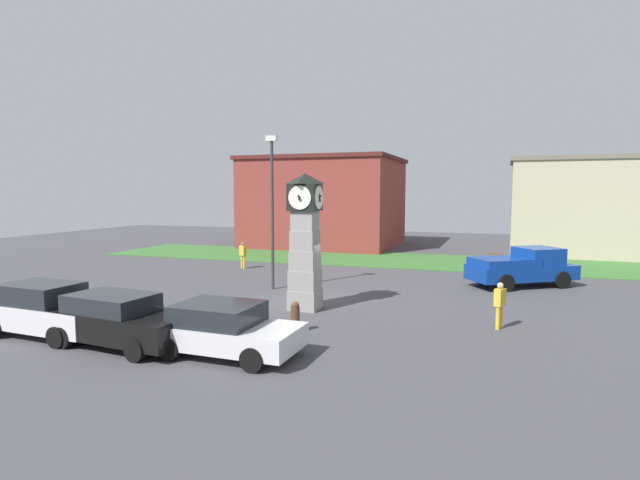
# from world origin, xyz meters

# --- Properties ---
(ground_plane) EXTENTS (75.73, 75.73, 0.00)m
(ground_plane) POSITION_xyz_m (0.00, 0.00, 0.00)
(ground_plane) COLOR #424247
(clock_tower) EXTENTS (1.36, 1.43, 5.21)m
(clock_tower) POSITION_xyz_m (0.42, -0.96, 2.64)
(clock_tower) COLOR gray
(clock_tower) RESTS_ON ground_plane
(bollard_near_tower) EXTENTS (0.24, 0.24, 0.97)m
(bollard_near_tower) POSITION_xyz_m (-1.52, -4.89, 0.49)
(bollard_near_tower) COLOR brown
(bollard_near_tower) RESTS_ON ground_plane
(bollard_mid_row) EXTENTS (0.27, 0.27, 0.98)m
(bollard_mid_row) POSITION_xyz_m (-0.28, -4.56, 0.50)
(bollard_mid_row) COLOR maroon
(bollard_mid_row) RESTS_ON ground_plane
(bollard_far_row) EXTENTS (0.29, 0.29, 1.00)m
(bollard_far_row) POSITION_xyz_m (1.20, -4.04, 0.50)
(bollard_far_row) COLOR brown
(bollard_far_row) RESTS_ON ground_plane
(car_navy_sedan) EXTENTS (4.31, 2.11, 1.65)m
(car_navy_sedan) POSITION_xyz_m (-6.09, -6.86, 0.83)
(car_navy_sedan) COLOR silver
(car_navy_sedan) RESTS_ON ground_plane
(car_near_tower) EXTENTS (4.62, 2.27, 1.53)m
(car_near_tower) POSITION_xyz_m (-3.17, -7.06, 0.79)
(car_near_tower) COLOR black
(car_near_tower) RESTS_ON ground_plane
(car_by_building) EXTENTS (4.10, 2.21, 1.44)m
(car_by_building) POSITION_xyz_m (0.18, -6.78, 0.74)
(car_by_building) COLOR silver
(car_by_building) RESTS_ON ground_plane
(pickup_truck) EXTENTS (5.28, 4.38, 1.85)m
(pickup_truck) POSITION_xyz_m (8.68, 6.63, 0.93)
(pickup_truck) COLOR navy
(pickup_truck) RESTS_ON ground_plane
(bench) EXTENTS (1.57, 1.43, 0.90)m
(bench) POSITION_xyz_m (7.99, 12.14, 0.52)
(bench) COLOR brown
(bench) RESTS_ON ground_plane
(pedestrian_near_bench) EXTENTS (0.46, 0.38, 1.56)m
(pedestrian_near_bench) POSITION_xyz_m (-6.56, 7.45, 0.89)
(pedestrian_near_bench) COLOR gold
(pedestrian_near_bench) RESTS_ON ground_plane
(pedestrian_crossing_lot) EXTENTS (0.40, 0.47, 1.55)m
(pedestrian_crossing_lot) POSITION_xyz_m (7.47, -1.59, 0.88)
(pedestrian_crossing_lot) COLOR gold
(pedestrian_crossing_lot) RESTS_ON ground_plane
(street_lamp_far_side) EXTENTS (0.50, 0.24, 7.04)m
(street_lamp_far_side) POSITION_xyz_m (-2.37, 2.29, 4.03)
(street_lamp_far_side) COLOR #333338
(street_lamp_far_side) RESTS_ON ground_plane
(warehouse_blue_far) EXTENTS (12.30, 10.68, 7.31)m
(warehouse_blue_far) POSITION_xyz_m (-5.88, 21.23, 3.66)
(warehouse_blue_far) COLOR maroon
(warehouse_blue_far) RESTS_ON ground_plane
(storefront_low_left) EXTENTS (12.09, 7.56, 6.92)m
(storefront_low_left) POSITION_xyz_m (14.50, 20.94, 3.47)
(storefront_low_left) COLOR #B7A88E
(storefront_low_left) RESTS_ON ground_plane
(grass_verge_far) EXTENTS (45.44, 7.46, 0.04)m
(grass_verge_far) POSITION_xyz_m (3.80, 13.88, 0.02)
(grass_verge_far) COLOR #386B2D
(grass_verge_far) RESTS_ON ground_plane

